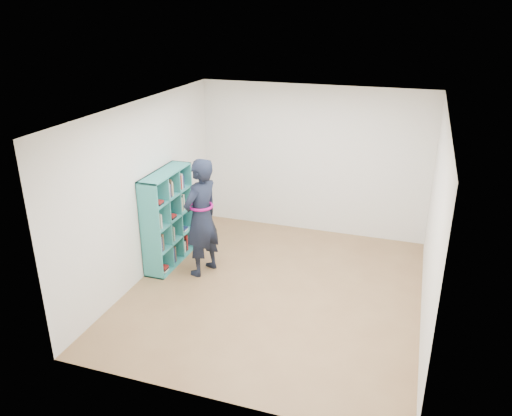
% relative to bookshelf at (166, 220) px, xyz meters
% --- Properties ---
extents(floor, '(4.50, 4.50, 0.00)m').
position_rel_bookshelf_xyz_m(floor, '(1.85, -0.31, -0.73)').
color(floor, brown).
rests_on(floor, ground).
extents(ceiling, '(4.50, 4.50, 0.00)m').
position_rel_bookshelf_xyz_m(ceiling, '(1.85, -0.31, 1.87)').
color(ceiling, white).
rests_on(ceiling, wall_back).
extents(wall_left, '(0.02, 4.50, 2.60)m').
position_rel_bookshelf_xyz_m(wall_left, '(-0.15, -0.31, 0.57)').
color(wall_left, white).
rests_on(wall_left, floor).
extents(wall_right, '(0.02, 4.50, 2.60)m').
position_rel_bookshelf_xyz_m(wall_right, '(3.85, -0.31, 0.57)').
color(wall_right, white).
rests_on(wall_right, floor).
extents(wall_back, '(4.00, 0.02, 2.60)m').
position_rel_bookshelf_xyz_m(wall_back, '(1.85, 1.94, 0.57)').
color(wall_back, white).
rests_on(wall_back, floor).
extents(wall_front, '(4.00, 0.02, 2.60)m').
position_rel_bookshelf_xyz_m(wall_front, '(1.85, -2.56, 0.57)').
color(wall_front, white).
rests_on(wall_front, floor).
extents(bookshelf, '(0.33, 1.13, 1.51)m').
position_rel_bookshelf_xyz_m(bookshelf, '(0.00, 0.00, 0.00)').
color(bookshelf, teal).
rests_on(bookshelf, floor).
extents(person, '(0.62, 0.76, 1.80)m').
position_rel_bookshelf_xyz_m(person, '(0.65, -0.12, 0.18)').
color(person, black).
rests_on(person, floor).
extents(smartphone, '(0.03, 0.10, 0.14)m').
position_rel_bookshelf_xyz_m(smartphone, '(0.56, 0.00, 0.30)').
color(smartphone, silver).
rests_on(smartphone, person).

